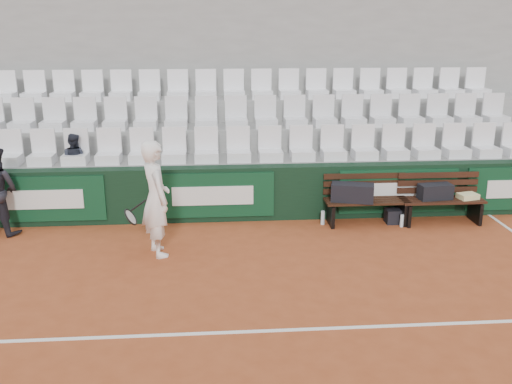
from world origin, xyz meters
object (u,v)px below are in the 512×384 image
bench_right (441,211)px  sports_bag_left (352,193)px  sports_bag_ground (397,216)px  sports_bag_right (435,192)px  tennis_player (156,199)px  spectator_c (72,136)px  water_bottle_far (402,221)px  bench_left (366,212)px  water_bottle_near (323,218)px

bench_right → sports_bag_left: 1.68m
bench_right → sports_bag_ground: 0.78m
sports_bag_right → tennis_player: tennis_player is taller
spectator_c → sports_bag_right: bearing=-172.3°
sports_bag_right → water_bottle_far: size_ratio=2.58×
tennis_player → sports_bag_right: bearing=12.4°
sports_bag_ground → bench_left: bearing=-180.0°
bench_left → water_bottle_far: (0.59, -0.21, -0.11)m
water_bottle_far → tennis_player: tennis_player is taller
sports_bag_left → sports_bag_ground: sports_bag_left is taller
sports_bag_right → spectator_c: bearing=171.6°
sports_bag_right → tennis_player: 4.98m
bench_right → water_bottle_near: (-2.14, 0.07, -0.10)m
tennis_player → spectator_c: (-1.67, 2.03, 0.59)m
bench_right → sports_bag_left: size_ratio=2.02×
bench_left → sports_bag_left: 0.48m
water_bottle_far → bench_left: bearing=160.3°
bench_right → sports_bag_ground: bearing=176.3°
sports_bag_left → water_bottle_far: 1.02m
sports_bag_left → tennis_player: (-3.34, -1.05, 0.30)m
bench_left → tennis_player: tennis_player is taller
water_bottle_far → spectator_c: (-5.88, 1.14, 1.39)m
tennis_player → sports_bag_ground: bearing=14.7°
bench_left → spectator_c: 5.52m
sports_bag_right → tennis_player: size_ratio=0.32×
bench_right → water_bottle_near: size_ratio=5.93×
sports_bag_ground → water_bottle_near: (-1.36, 0.02, -0.00)m
sports_bag_left → sports_bag_right: 1.51m
water_bottle_far → tennis_player: 4.38m
bench_left → bench_right: bearing=-2.1°
bench_right → tennis_player: bearing=-168.1°
bench_left → sports_bag_ground: 0.59m
sports_bag_right → water_bottle_near: 2.07m
water_bottle_near → sports_bag_ground: bearing=-0.8°
sports_bag_left → spectator_c: (-5.00, 0.98, 0.89)m
water_bottle_near → spectator_c: 4.80m
bench_right → sports_bag_left: (-1.64, 0.00, 0.38)m
sports_bag_left → water_bottle_near: bearing=172.2°
water_bottle_far → bench_right: bearing=12.0°
sports_bag_ground → sports_bag_left: bearing=-176.7°
sports_bag_right → sports_bag_ground: (-0.65, 0.03, -0.46)m
spectator_c → tennis_player: bearing=145.5°
bench_left → water_bottle_far: size_ratio=6.56×
bench_right → sports_bag_right: bearing=172.0°
bench_left → sports_bag_right: size_ratio=2.55×
spectator_c → bench_left: bearing=-173.8°
sports_bag_left → water_bottle_near: (-0.50, 0.07, -0.48)m
spectator_c → bench_right: bearing=-172.3°
bench_left → water_bottle_far: 0.64m
water_bottle_far → tennis_player: size_ratio=0.13×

